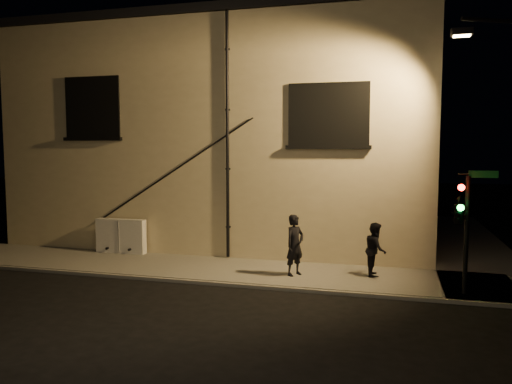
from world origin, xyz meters
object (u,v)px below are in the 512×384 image
(pedestrian_a, at_px, (295,245))
(traffic_signal, at_px, (460,212))
(pedestrian_b, at_px, (375,249))
(utility_cabinet, at_px, (121,236))

(pedestrian_a, xyz_separation_m, traffic_signal, (4.44, -0.81, 1.25))
(traffic_signal, bearing_deg, pedestrian_a, 169.61)
(pedestrian_a, relative_size, pedestrian_b, 1.14)
(utility_cabinet, distance_m, traffic_signal, 11.45)
(pedestrian_b, height_order, traffic_signal, traffic_signal)
(utility_cabinet, xyz_separation_m, traffic_signal, (11.11, -2.29, 1.54))
(utility_cabinet, bearing_deg, pedestrian_a, -12.46)
(utility_cabinet, xyz_separation_m, pedestrian_a, (6.67, -1.47, 0.29))
(pedestrian_a, bearing_deg, traffic_signal, -65.80)
(pedestrian_b, bearing_deg, traffic_signal, -127.78)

